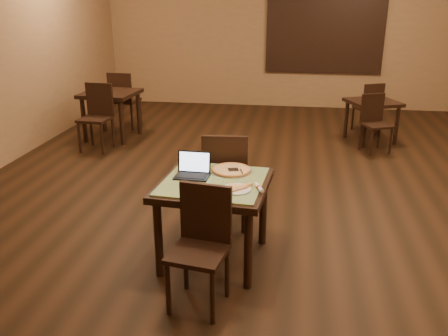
% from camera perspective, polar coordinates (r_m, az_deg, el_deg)
% --- Properties ---
extents(ground, '(10.00, 10.00, 0.00)m').
position_cam_1_polar(ground, '(5.59, 8.08, -3.93)').
color(ground, black).
rests_on(ground, ground).
extents(wall_back, '(8.00, 0.02, 3.00)m').
position_cam_1_polar(wall_back, '(10.14, 9.09, 15.64)').
color(wall_back, '#9A6D4E').
rests_on(wall_back, ground).
extents(mural, '(2.34, 0.05, 1.64)m').
position_cam_1_polar(mural, '(10.11, 12.05, 15.73)').
color(mural, '#245C86').
rests_on(mural, wall_back).
extents(tiled_table, '(0.99, 0.99, 0.76)m').
position_cam_1_polar(tiled_table, '(4.10, -1.24, -2.85)').
color(tiled_table, black).
rests_on(tiled_table, ground).
extents(chair_main_near, '(0.47, 0.47, 0.94)m').
position_cam_1_polar(chair_main_near, '(3.61, -2.72, -8.56)').
color(chair_main_near, black).
rests_on(chair_main_near, ground).
extents(chair_main_far, '(0.48, 0.48, 1.02)m').
position_cam_1_polar(chair_main_far, '(4.69, 0.15, -0.94)').
color(chair_main_far, black).
rests_on(chair_main_far, ground).
extents(laptop, '(0.30, 0.24, 0.20)m').
position_cam_1_polar(laptop, '(4.17, -3.73, -0.19)').
color(laptop, black).
rests_on(laptop, tiled_table).
extents(plate, '(0.24, 0.24, 0.01)m').
position_cam_1_polar(plate, '(3.87, 1.51, -2.57)').
color(plate, white).
rests_on(plate, tiled_table).
extents(pizza_slice, '(0.29, 0.29, 0.02)m').
position_cam_1_polar(pizza_slice, '(3.86, 1.51, -2.35)').
color(pizza_slice, '#F9ECA6').
rests_on(pizza_slice, plate).
extents(pizza_pan, '(0.37, 0.37, 0.01)m').
position_cam_1_polar(pizza_pan, '(4.27, 0.89, -0.37)').
color(pizza_pan, silver).
rests_on(pizza_pan, tiled_table).
extents(pizza_whole, '(0.34, 0.34, 0.02)m').
position_cam_1_polar(pizza_whole, '(4.26, 0.89, -0.19)').
color(pizza_whole, '#F9ECA6').
rests_on(pizza_whole, pizza_pan).
extents(spatula, '(0.15, 0.24, 0.01)m').
position_cam_1_polar(spatula, '(4.24, 1.13, -0.19)').
color(spatula, silver).
rests_on(spatula, pizza_whole).
extents(napkin_roll, '(0.09, 0.16, 0.04)m').
position_cam_1_polar(napkin_roll, '(3.88, 4.22, -2.36)').
color(napkin_roll, white).
rests_on(napkin_roll, tiled_table).
extents(other_table_a, '(0.94, 0.94, 0.67)m').
position_cam_1_polar(other_table_a, '(8.01, 17.42, 6.94)').
color(other_table_a, black).
rests_on(other_table_a, ground).
extents(other_table_a_chair_near, '(0.49, 0.49, 0.86)m').
position_cam_1_polar(other_table_a_chair_near, '(7.53, 17.66, 5.58)').
color(other_table_a_chair_near, black).
rests_on(other_table_a_chair_near, ground).
extents(other_table_a_chair_far, '(0.49, 0.49, 0.86)m').
position_cam_1_polar(other_table_a_chair_far, '(8.52, 17.12, 7.27)').
color(other_table_a_chair_far, black).
rests_on(other_table_a_chair_far, ground).
extents(other_table_b, '(0.90, 0.90, 0.77)m').
position_cam_1_polar(other_table_b, '(8.03, -13.47, 8.00)').
color(other_table_b, black).
rests_on(other_table_b, ground).
extents(other_table_b_chair_near, '(0.47, 0.47, 1.00)m').
position_cam_1_polar(other_table_b_chair_near, '(7.52, -15.00, 6.45)').
color(other_table_b_chair_near, black).
rests_on(other_table_b_chair_near, ground).
extents(other_table_b_chair_far, '(0.47, 0.47, 1.00)m').
position_cam_1_polar(other_table_b_chair_far, '(8.58, -12.04, 8.34)').
color(other_table_b_chair_far, black).
rests_on(other_table_b_chair_far, ground).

